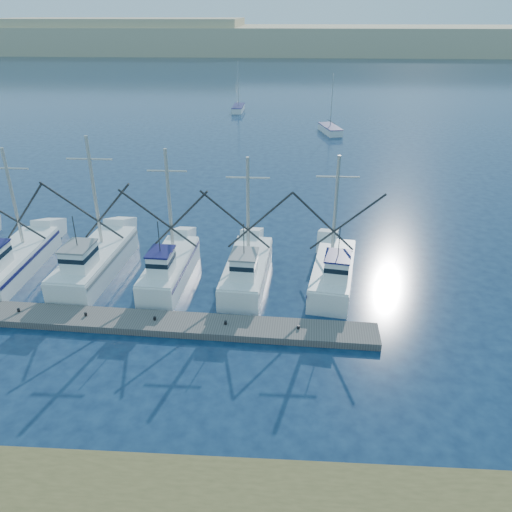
{
  "coord_description": "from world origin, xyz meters",
  "views": [
    {
      "loc": [
        -0.05,
        -17.61,
        15.92
      ],
      "look_at": [
        -1.61,
        8.0,
        3.25
      ],
      "focal_mm": 35.0,
      "sensor_mm": 36.0,
      "label": 1
    }
  ],
  "objects": [
    {
      "name": "floating_dock",
      "position": [
        -10.11,
        5.49,
        0.2
      ],
      "size": [
        30.74,
        3.44,
        0.41
      ],
      "primitive_type": "cube",
      "rotation": [
        0.0,
        0.0,
        -0.05
      ],
      "color": "#605A55",
      "rests_on": "ground"
    },
    {
      "name": "sailboat_near",
      "position": [
        6.22,
        55.32,
        0.49
      ],
      "size": [
        3.25,
        6.13,
        8.1
      ],
      "rotation": [
        0.0,
        0.0,
        0.24
      ],
      "color": "white",
      "rests_on": "ground"
    },
    {
      "name": "trawler_fleet",
      "position": [
        -10.69,
        10.73,
        0.96
      ],
      "size": [
        29.96,
        9.22,
        9.61
      ],
      "color": "white",
      "rests_on": "ground"
    },
    {
      "name": "sailboat_far",
      "position": [
        -8.58,
        71.66,
        0.49
      ],
      "size": [
        1.79,
        6.1,
        8.1
      ],
      "rotation": [
        0.0,
        0.0,
        -0.01
      ],
      "color": "white",
      "rests_on": "ground"
    },
    {
      "name": "dune_ridge",
      "position": [
        0.0,
        210.0,
        5.0
      ],
      "size": [
        360.0,
        60.0,
        10.0
      ],
      "primitive_type": "cube",
      "color": "tan",
      "rests_on": "ground"
    },
    {
      "name": "ground",
      "position": [
        0.0,
        0.0,
        0.0
      ],
      "size": [
        500.0,
        500.0,
        0.0
      ],
      "primitive_type": "plane",
      "color": "#0C1E38",
      "rests_on": "ground"
    }
  ]
}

